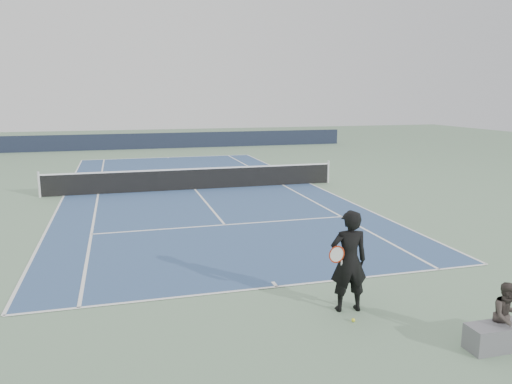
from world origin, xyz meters
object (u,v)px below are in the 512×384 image
object	(u,v)px
tennis_net	(195,178)
spectator_bench	(506,325)
tennis_ball	(353,320)
tennis_player	(349,261)

from	to	relation	value
tennis_net	spectator_bench	xyz separation A→B (m)	(2.85, -15.42, -0.11)
tennis_net	spectator_bench	world-z (taller)	spectator_bench
tennis_net	tennis_ball	distance (m)	13.91
tennis_net	tennis_player	world-z (taller)	tennis_player
tennis_player	spectator_bench	world-z (taller)	tennis_player
spectator_bench	tennis_net	bearing A→B (deg)	100.46
tennis_net	tennis_ball	xyz separation A→B (m)	(0.85, -13.88, -0.47)
tennis_net	spectator_bench	size ratio (longest dim) A/B	9.29
tennis_net	tennis_player	xyz separation A→B (m)	(0.97, -13.37, 0.50)
tennis_player	tennis_ball	size ratio (longest dim) A/B	28.43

